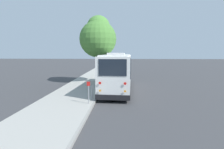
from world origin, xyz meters
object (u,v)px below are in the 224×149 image
Objects in this scene: parked_sedan_white at (118,65)px; street_tree at (98,37)px; parked_sedan_gray at (119,67)px; sign_post_far at (92,92)px; sign_post_near at (89,92)px; parked_sedan_silver at (119,63)px; shuttle_bus at (118,70)px; parked_sedan_maroon at (116,70)px.

parked_sedan_white is 0.58× the size of street_tree.
parked_sedan_gray is 22.22m from sign_post_far.
street_tree reaches higher than sign_post_near.
parked_sedan_silver is at bearing -4.20° from parked_sedan_white.
parked_sedan_silver is 36.52m from sign_post_near.
shuttle_bus is 4.33m from sign_post_far.
shuttle_bus is 5.58m from street_tree.
parked_sedan_white is at bearing -5.06° from street_tree.
parked_sedan_gray is 15.50m from street_tree.
shuttle_bus is at bearing 177.48° from parked_sedan_white.
parked_sedan_white is at bearing -2.51° from sign_post_near.
shuttle_bus is 12.72m from parked_sedan_maroon.
shuttle_bus is 31.53m from parked_sedan_silver.
street_tree reaches higher than parked_sedan_maroon.
street_tree is (-14.63, 2.04, 4.69)m from parked_sedan_gray.
parked_sedan_white is (24.11, 0.50, -1.26)m from shuttle_bus.
sign_post_far is at bearing 173.66° from parked_sedan_white.
parked_sedan_silver is at bearing -3.84° from street_tree.
parked_sedan_silver is 3.16× the size of sign_post_near.
sign_post_near is (-4.99, 1.78, -0.95)m from shuttle_bus.
parked_sedan_maroon is 0.62× the size of street_tree.
sign_post_near reaches higher than parked_sedan_silver.
shuttle_bus reaches higher than sign_post_near.
parked_sedan_white reaches higher than sign_post_far.
parked_sedan_white is at bearing 0.42° from parked_sedan_maroon.
parked_sedan_gray is 1.05× the size of parked_sedan_white.
parked_sedan_maroon is at bearing 172.85° from parked_sedan_gray.
sign_post_near is at bearing 173.77° from parked_sedan_white.
parked_sedan_gray is 3.12× the size of sign_post_near.
sign_post_far is at bearing -176.01° from street_tree.
parked_sedan_gray is at bearing -7.94° from street_tree.
parked_sedan_maroon is at bearing -4.16° from sign_post_far.
street_tree is 7.37× the size of sign_post_far.
parked_sedan_gray is at bearing -2.36° from parked_sedan_maroon.
parked_sedan_maroon is at bearing -178.53° from parked_sedan_silver.
parked_sedan_gray is 0.61× the size of street_tree.
parked_sedan_white is 2.98× the size of sign_post_near.
sign_post_near is at bearing 172.32° from parked_sedan_gray.
sign_post_near is (-23.40, 1.52, 0.33)m from parked_sedan_gray.
parked_sedan_white is (5.70, 0.24, 0.02)m from parked_sedan_gray.
sign_post_near reaches higher than parked_sedan_white.
sign_post_near is 1.25m from sign_post_far.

